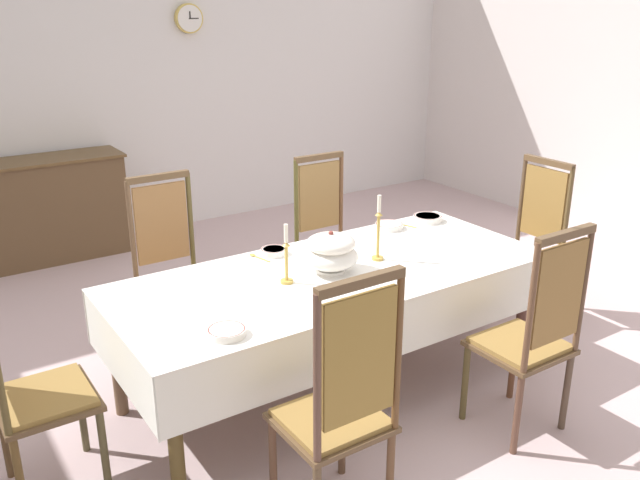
# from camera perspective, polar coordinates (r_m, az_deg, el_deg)

# --- Properties ---
(ground) EXTENTS (7.50, 6.39, 0.04)m
(ground) POSITION_cam_1_polar(r_m,az_deg,el_deg) (4.25, -0.30, -11.32)
(ground) COLOR #C5AAAB
(back_wall) EXTENTS (7.50, 0.08, 3.27)m
(back_wall) POSITION_cam_1_polar(r_m,az_deg,el_deg) (6.61, -16.42, 14.32)
(back_wall) COLOR silver
(back_wall) RESTS_ON ground
(dining_table) EXTENTS (2.49, 1.03, 0.74)m
(dining_table) POSITION_cam_1_polar(r_m,az_deg,el_deg) (3.80, 1.20, -3.65)
(dining_table) COLOR brown
(dining_table) RESTS_ON ground
(tablecloth) EXTENTS (2.51, 1.05, 0.32)m
(tablecloth) POSITION_cam_1_polar(r_m,az_deg,el_deg) (3.80, 1.20, -3.66)
(tablecloth) COLOR white
(tablecloth) RESTS_ON dining_table
(chair_south_a) EXTENTS (0.44, 0.42, 1.21)m
(chair_south_a) POSITION_cam_1_polar(r_m,az_deg,el_deg) (2.86, 1.80, -13.71)
(chair_south_a) COLOR brown
(chair_south_a) RESTS_ON ground
(chair_north_a) EXTENTS (0.44, 0.42, 1.16)m
(chair_north_a) POSITION_cam_1_polar(r_m,az_deg,el_deg) (4.34, -12.47, -2.26)
(chair_north_a) COLOR #4F4332
(chair_north_a) RESTS_ON ground
(chair_south_b) EXTENTS (0.44, 0.42, 1.16)m
(chair_south_b) POSITION_cam_1_polar(r_m,az_deg,el_deg) (3.60, 17.62, -7.46)
(chair_south_b) COLOR brown
(chair_south_b) RESTS_ON ground
(chair_north_b) EXTENTS (0.44, 0.42, 1.14)m
(chair_north_b) POSITION_cam_1_polar(r_m,az_deg,el_deg) (4.85, 0.71, 0.53)
(chair_north_b) COLOR brown
(chair_north_b) RESTS_ON ground
(chair_head_west) EXTENTS (0.42, 0.44, 1.14)m
(chair_head_west) POSITION_cam_1_polar(r_m,az_deg,el_deg) (3.30, -23.66, -11.08)
(chair_head_west) COLOR brown
(chair_head_west) RESTS_ON ground
(chair_head_east) EXTENTS (0.42, 0.44, 1.15)m
(chair_head_east) POSITION_cam_1_polar(r_m,az_deg,el_deg) (4.90, 17.29, -0.14)
(chair_head_east) COLOR brown
(chair_head_east) RESTS_ON ground
(soup_tureen) EXTENTS (0.31, 0.31, 0.24)m
(soup_tureen) POSITION_cam_1_polar(r_m,az_deg,el_deg) (3.72, 0.92, -1.02)
(soup_tureen) COLOR white
(soup_tureen) RESTS_ON tablecloth
(candlestick_west) EXTENTS (0.07, 0.07, 0.33)m
(candlestick_west) POSITION_cam_1_polar(r_m,az_deg,el_deg) (3.57, -2.87, -1.70)
(candlestick_west) COLOR gold
(candlestick_west) RESTS_ON tablecloth
(candlestick_east) EXTENTS (0.07, 0.07, 0.39)m
(candlestick_east) POSITION_cam_1_polar(r_m,az_deg,el_deg) (3.89, 4.97, 0.56)
(candlestick_east) COLOR gold
(candlestick_east) RESTS_ON tablecloth
(bowl_near_left) EXTENTS (0.16, 0.16, 0.04)m
(bowl_near_left) POSITION_cam_1_polar(r_m,az_deg,el_deg) (4.01, -3.94, -0.93)
(bowl_near_left) COLOR white
(bowl_near_left) RESTS_ON tablecloth
(bowl_near_right) EXTENTS (0.19, 0.19, 0.04)m
(bowl_near_right) POSITION_cam_1_polar(r_m,az_deg,el_deg) (4.48, 5.89, 1.24)
(bowl_near_right) COLOR white
(bowl_near_right) RESTS_ON tablecloth
(bowl_far_left) EXTENTS (0.18, 0.18, 0.03)m
(bowl_far_left) POSITION_cam_1_polar(r_m,az_deg,el_deg) (3.09, -7.94, -7.70)
(bowl_far_left) COLOR white
(bowl_far_left) RESTS_ON tablecloth
(bowl_far_right) EXTENTS (0.20, 0.20, 0.04)m
(bowl_far_right) POSITION_cam_1_polar(r_m,az_deg,el_deg) (4.66, 9.13, 1.87)
(bowl_far_right) COLOR white
(bowl_far_right) RESTS_ON tablecloth
(spoon_primary) EXTENTS (0.05, 0.18, 0.01)m
(spoon_primary) POSITION_cam_1_polar(r_m,az_deg,el_deg) (3.99, -5.54, -1.36)
(spoon_primary) COLOR gold
(spoon_primary) RESTS_ON tablecloth
(spoon_secondary) EXTENTS (0.06, 0.17, 0.01)m
(spoon_secondary) POSITION_cam_1_polar(r_m,az_deg,el_deg) (4.57, 6.82, 1.40)
(spoon_secondary) COLOR gold
(spoon_secondary) RESTS_ON tablecloth
(sideboard) EXTENTS (1.44, 0.48, 0.90)m
(sideboard) POSITION_cam_1_polar(r_m,az_deg,el_deg) (6.30, -22.62, 2.34)
(sideboard) COLOR brown
(sideboard) RESTS_ON ground
(mounted_clock) EXTENTS (0.27, 0.06, 0.27)m
(mounted_clock) POSITION_cam_1_polar(r_m,az_deg,el_deg) (6.75, -11.08, 17.99)
(mounted_clock) COLOR #D1B251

